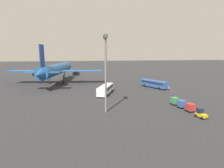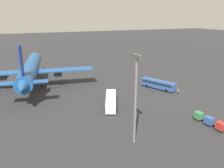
{
  "view_description": "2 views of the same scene",
  "coord_description": "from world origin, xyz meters",
  "px_view_note": "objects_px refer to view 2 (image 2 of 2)",
  "views": [
    {
      "loc": [
        -61.08,
        36.17,
        14.01
      ],
      "look_at": [
        -0.32,
        23.69,
        3.3
      ],
      "focal_mm": 28.0,
      "sensor_mm": 36.0,
      "label": 1
    },
    {
      "loc": [
        -55.07,
        49.61,
        25.08
      ],
      "look_at": [
        6.24,
        22.42,
        3.98
      ],
      "focal_mm": 35.0,
      "sensor_mm": 36.0,
      "label": 2
    }
  ],
  "objects_px": {
    "worker_person": "(178,92)",
    "shuttle_bus_far": "(111,100)",
    "airplane": "(31,69)",
    "cargo_cart_green": "(199,115)",
    "shuttle_bus_near": "(158,84)",
    "cargo_cart_blue": "(209,121)",
    "cargo_cart_red": "(221,126)"
  },
  "relations": [
    {
      "from": "airplane",
      "to": "shuttle_bus_far",
      "type": "relative_size",
      "value": 4.04
    },
    {
      "from": "worker_person",
      "to": "cargo_cart_green",
      "type": "height_order",
      "value": "cargo_cart_green"
    },
    {
      "from": "shuttle_bus_far",
      "to": "worker_person",
      "type": "height_order",
      "value": "shuttle_bus_far"
    },
    {
      "from": "cargo_cart_blue",
      "to": "shuttle_bus_far",
      "type": "bearing_deg",
      "value": 40.39
    },
    {
      "from": "airplane",
      "to": "cargo_cart_red",
      "type": "height_order",
      "value": "airplane"
    },
    {
      "from": "worker_person",
      "to": "shuttle_bus_far",
      "type": "bearing_deg",
      "value": 90.88
    },
    {
      "from": "shuttle_bus_near",
      "to": "cargo_cart_green",
      "type": "bearing_deg",
      "value": 144.6
    },
    {
      "from": "airplane",
      "to": "cargo_cart_red",
      "type": "relative_size",
      "value": 24.71
    },
    {
      "from": "worker_person",
      "to": "cargo_cart_blue",
      "type": "distance_m",
      "value": 21.67
    },
    {
      "from": "shuttle_bus_near",
      "to": "cargo_cart_blue",
      "type": "bearing_deg",
      "value": 146.34
    },
    {
      "from": "cargo_cart_green",
      "to": "worker_person",
      "type": "bearing_deg",
      "value": -25.03
    },
    {
      "from": "airplane",
      "to": "shuttle_bus_near",
      "type": "bearing_deg",
      "value": -107.29
    },
    {
      "from": "shuttle_bus_near",
      "to": "cargo_cart_blue",
      "type": "xyz_separation_m",
      "value": [
        -27.52,
        4.93,
        -0.66
      ]
    },
    {
      "from": "cargo_cart_green",
      "to": "shuttle_bus_far",
      "type": "bearing_deg",
      "value": 44.85
    },
    {
      "from": "cargo_cart_blue",
      "to": "cargo_cart_red",
      "type": "bearing_deg",
      "value": -175.35
    },
    {
      "from": "airplane",
      "to": "shuttle_bus_far",
      "type": "height_order",
      "value": "airplane"
    },
    {
      "from": "airplane",
      "to": "cargo_cart_green",
      "type": "bearing_deg",
      "value": -131.95
    },
    {
      "from": "worker_person",
      "to": "shuttle_bus_near",
      "type": "bearing_deg",
      "value": 21.34
    },
    {
      "from": "airplane",
      "to": "worker_person",
      "type": "xyz_separation_m",
      "value": [
        -28.23,
        -43.73,
        -5.7
      ]
    },
    {
      "from": "shuttle_bus_near",
      "to": "cargo_cart_red",
      "type": "relative_size",
      "value": 6.19
    },
    {
      "from": "airplane",
      "to": "cargo_cart_blue",
      "type": "bearing_deg",
      "value": -133.61
    },
    {
      "from": "cargo_cart_red",
      "to": "worker_person",
      "type": "bearing_deg",
      "value": -17.9
    },
    {
      "from": "shuttle_bus_near",
      "to": "cargo_cart_red",
      "type": "distance_m",
      "value": 30.98
    },
    {
      "from": "cargo_cart_green",
      "to": "cargo_cart_blue",
      "type": "bearing_deg",
      "value": -175.96
    },
    {
      "from": "shuttle_bus_near",
      "to": "shuttle_bus_far",
      "type": "height_order",
      "value": "shuttle_bus_far"
    },
    {
      "from": "shuttle_bus_near",
      "to": "shuttle_bus_far",
      "type": "xyz_separation_m",
      "value": [
        -7.68,
        21.82,
        0.0
      ]
    },
    {
      "from": "shuttle_bus_near",
      "to": "cargo_cart_red",
      "type": "xyz_separation_m",
      "value": [
        -30.61,
        4.68,
        -0.66
      ]
    },
    {
      "from": "airplane",
      "to": "shuttle_bus_near",
      "type": "relative_size",
      "value": 3.99
    },
    {
      "from": "cargo_cart_blue",
      "to": "cargo_cart_green",
      "type": "bearing_deg",
      "value": 4.04
    },
    {
      "from": "cargo_cart_green",
      "to": "airplane",
      "type": "bearing_deg",
      "value": 38.23
    },
    {
      "from": "cargo_cart_red",
      "to": "cargo_cart_green",
      "type": "distance_m",
      "value": 6.2
    },
    {
      "from": "shuttle_bus_near",
      "to": "cargo_cart_blue",
      "type": "height_order",
      "value": "shuttle_bus_near"
    }
  ]
}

